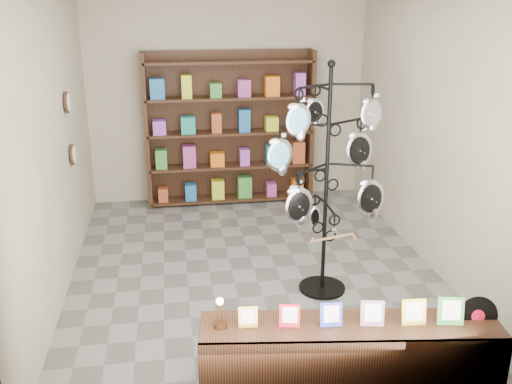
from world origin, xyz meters
TOP-DOWN VIEW (x-y plane):
  - ground at (0.00, 0.00)m, footprint 5.00×5.00m
  - room_envelope at (0.00, 0.00)m, footprint 5.00×5.00m
  - display_tree at (0.64, -0.58)m, footprint 1.21×1.14m
  - front_shelf at (0.42, -2.14)m, footprint 2.33×0.75m
  - back_shelving at (0.00, 2.30)m, footprint 2.42×0.36m
  - wall_clocks at (-1.97, 0.80)m, footprint 0.03×0.24m

SIDE VIEW (x-z plane):
  - ground at x=0.00m, z-range 0.00..0.00m
  - front_shelf at x=0.42m, z-range -0.12..0.69m
  - back_shelving at x=0.00m, z-range -0.07..2.13m
  - display_tree at x=0.64m, z-range 0.18..2.55m
  - wall_clocks at x=-1.97m, z-range 1.08..1.92m
  - room_envelope at x=0.00m, z-range -0.65..4.35m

